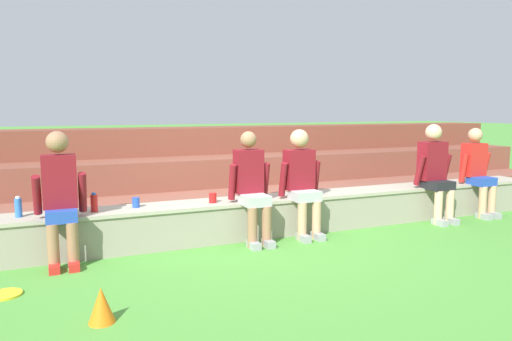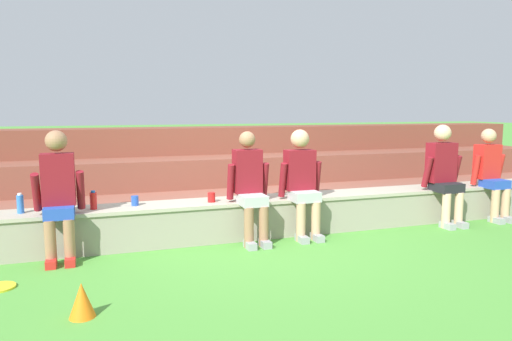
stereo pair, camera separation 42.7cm
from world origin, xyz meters
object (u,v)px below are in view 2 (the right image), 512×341
at_px(person_left_of_center, 59,192).
at_px(sports_cone, 82,300).
at_px(plastic_cup_right_end, 211,197).
at_px(plastic_cup_left_end, 135,201).
at_px(water_bottle_mid_left, 20,204).
at_px(person_rightmost_edge, 491,172).
at_px(person_far_right, 444,172).
at_px(person_right_of_center, 302,180).
at_px(person_center, 250,185).
at_px(water_bottle_center_gap, 93,200).

relative_size(person_left_of_center, sports_cone, 4.99).
height_order(plastic_cup_right_end, plastic_cup_left_end, plastic_cup_right_end).
bearing_deg(plastic_cup_right_end, plastic_cup_left_end, 174.64).
relative_size(water_bottle_mid_left, plastic_cup_right_end, 1.91).
bearing_deg(person_left_of_center, person_rightmost_edge, 0.33).
bearing_deg(sports_cone, person_far_right, 18.39).
distance_m(person_right_of_center, person_rightmost_edge, 2.92).
xyz_separation_m(person_right_of_center, person_rightmost_edge, (2.92, -0.00, -0.03)).
bearing_deg(person_far_right, plastic_cup_right_end, 176.10).
xyz_separation_m(plastic_cup_right_end, plastic_cup_left_end, (-0.87, 0.08, -0.00)).
height_order(person_center, water_bottle_mid_left, person_center).
bearing_deg(person_far_right, person_right_of_center, 178.92).
bearing_deg(person_far_right, person_center, 179.43).
distance_m(person_rightmost_edge, plastic_cup_left_end, 4.89).
bearing_deg(sports_cone, water_bottle_mid_left, 109.11).
relative_size(person_left_of_center, water_bottle_center_gap, 6.49).
xyz_separation_m(person_center, person_rightmost_edge, (3.59, 0.01, -0.00)).
bearing_deg(person_rightmost_edge, plastic_cup_left_end, 176.94).
relative_size(water_bottle_center_gap, sports_cone, 0.77).
height_order(water_bottle_mid_left, plastic_cup_left_end, water_bottle_mid_left).
height_order(person_far_right, water_bottle_center_gap, person_far_right).
relative_size(person_left_of_center, water_bottle_mid_left, 6.26).
relative_size(person_center, sports_cone, 4.81).
xyz_separation_m(water_bottle_center_gap, plastic_cup_right_end, (1.32, -0.03, -0.04)).
height_order(person_center, water_bottle_center_gap, person_center).
bearing_deg(person_right_of_center, person_far_right, -1.08).
relative_size(person_far_right, sports_cone, 5.00).
bearing_deg(plastic_cup_right_end, water_bottle_center_gap, 178.89).
height_order(person_far_right, plastic_cup_right_end, person_far_right).
height_order(person_center, person_rightmost_edge, person_center).
relative_size(person_right_of_center, plastic_cup_right_end, 11.63).
relative_size(person_right_of_center, water_bottle_mid_left, 6.10).
bearing_deg(person_rightmost_edge, person_right_of_center, 179.96).
relative_size(person_right_of_center, plastic_cup_left_end, 11.79).
bearing_deg(person_rightmost_edge, person_center, -179.84).
xyz_separation_m(person_center, water_bottle_mid_left, (-2.47, 0.25, -0.11)).
bearing_deg(sports_cone, plastic_cup_left_end, 73.12).
relative_size(person_center, water_bottle_mid_left, 6.04).
height_order(person_right_of_center, water_bottle_center_gap, person_right_of_center).
distance_m(person_far_right, sports_cone, 4.87).
height_order(person_rightmost_edge, plastic_cup_right_end, person_rightmost_edge).
bearing_deg(plastic_cup_left_end, water_bottle_center_gap, -172.82).
bearing_deg(person_center, person_far_right, -0.57).
distance_m(person_far_right, water_bottle_center_gap, 4.49).
xyz_separation_m(person_right_of_center, person_far_right, (2.07, -0.04, 0.01)).
bearing_deg(water_bottle_mid_left, plastic_cup_right_end, -1.71).
bearing_deg(person_left_of_center, person_far_right, -0.06).
height_order(person_left_of_center, person_far_right, person_far_right).
bearing_deg(plastic_cup_right_end, person_right_of_center, -9.23).
height_order(person_left_of_center, plastic_cup_left_end, person_left_of_center).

